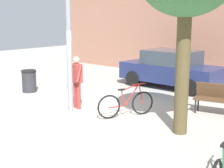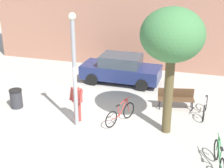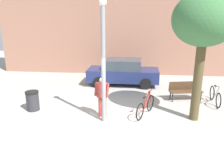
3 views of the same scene
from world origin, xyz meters
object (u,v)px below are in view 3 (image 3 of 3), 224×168
at_px(bicycle_red, 146,106).
at_px(bicycle_silver, 215,96).
at_px(plaza_tree, 204,21).
at_px(parked_car_navy, 123,72).
at_px(person_by_lamppost, 102,94).
at_px(park_bench, 185,89).
at_px(lamppost, 103,57).
at_px(trash_bin, 33,101).

distance_m(bicycle_red, bicycle_silver, 3.71).
height_order(plaza_tree, parked_car_navy, plaza_tree).
height_order(person_by_lamppost, plaza_tree, plaza_tree).
distance_m(park_bench, bicycle_silver, 1.37).
xyz_separation_m(person_by_lamppost, bicycle_silver, (5.09, 1.99, -0.58)).
xyz_separation_m(person_by_lamppost, bicycle_red, (1.76, 0.34, -0.58)).
bearing_deg(bicycle_red, person_by_lamppost, -169.19).
xyz_separation_m(lamppost, bicycle_red, (1.65, 0.72, -2.15)).
relative_size(lamppost, park_bench, 2.74).
bearing_deg(lamppost, person_by_lamppost, 106.68).
bearing_deg(trash_bin, person_by_lamppost, -7.04).
xyz_separation_m(park_bench, plaza_tree, (-0.10, -2.26, 3.25)).
bearing_deg(person_by_lamppost, lamppost, -73.32).
distance_m(lamppost, plaza_tree, 3.82).
relative_size(lamppost, bicycle_red, 2.76).
height_order(bicycle_red, trash_bin, bicycle_red).
bearing_deg(trash_bin, parked_car_navy, 49.51).
bearing_deg(parked_car_navy, trash_bin, -130.49).
xyz_separation_m(person_by_lamppost, trash_bin, (-3.14, 0.39, -0.53)).
bearing_deg(plaza_tree, parked_car_navy, 123.90).
relative_size(park_bench, plaza_tree, 0.34).
height_order(park_bench, trash_bin, park_bench).
distance_m(park_bench, plaza_tree, 3.96).
xyz_separation_m(plaza_tree, trash_bin, (-6.82, 0.25, -3.36)).
distance_m(bicycle_silver, trash_bin, 8.38).
xyz_separation_m(park_bench, parked_car_navy, (-3.20, 2.35, 0.23)).
bearing_deg(plaza_tree, trash_bin, 177.87).
xyz_separation_m(park_bench, bicycle_red, (-2.02, -2.06, -0.16)).
distance_m(bicycle_red, trash_bin, 4.90).
xyz_separation_m(bicycle_silver, trash_bin, (-8.23, -1.60, 0.05)).
xyz_separation_m(lamppost, parked_car_navy, (0.47, 5.13, -1.75)).
distance_m(bicycle_silver, parked_car_navy, 5.30).
distance_m(park_bench, parked_car_navy, 3.98).
xyz_separation_m(person_by_lamppost, parked_car_navy, (0.58, 4.75, -0.19)).
xyz_separation_m(lamppost, plaza_tree, (3.57, 0.51, 1.26)).
distance_m(plaza_tree, parked_car_navy, 6.32).
bearing_deg(bicycle_silver, person_by_lamppost, -158.64).
height_order(bicycle_red, bicycle_silver, same).
relative_size(lamppost, trash_bin, 5.30).
bearing_deg(bicycle_red, parked_car_navy, 104.98).
distance_m(lamppost, park_bench, 5.01).
height_order(bicycle_red, parked_car_navy, parked_car_navy).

